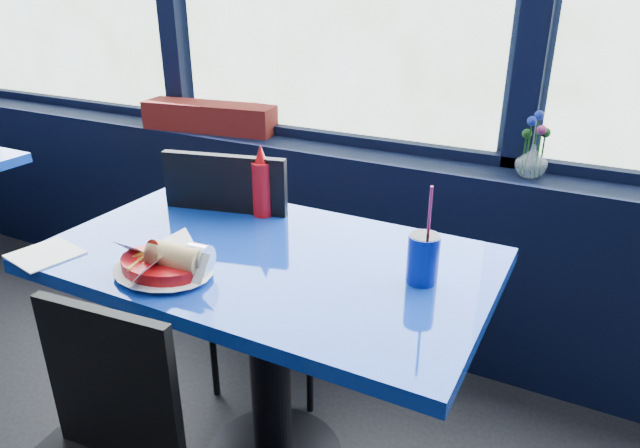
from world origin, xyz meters
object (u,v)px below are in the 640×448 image
at_px(flower_vase, 532,157).
at_px(food_basket, 164,264).
at_px(soda_cup, 423,258).
at_px(near_table, 268,311).
at_px(ketchup_bottle, 262,185).
at_px(chair_near_back, 257,257).
at_px(planter_box, 210,117).

bearing_deg(flower_vase, food_basket, -123.39).
distance_m(food_basket, soda_cup, 0.64).
distance_m(near_table, soda_cup, 0.49).
height_order(flower_vase, ketchup_bottle, flower_vase).
bearing_deg(food_basket, flower_vase, 77.79).
xyz_separation_m(chair_near_back, soda_cup, (0.67, -0.27, 0.28)).
distance_m(planter_box, ketchup_bottle, 0.93).
xyz_separation_m(planter_box, food_basket, (0.68, -1.07, -0.08)).
distance_m(planter_box, soda_cup, 1.49).
distance_m(near_table, food_basket, 0.34).
relative_size(planter_box, soda_cup, 2.34).
height_order(flower_vase, food_basket, flower_vase).
height_order(chair_near_back, soda_cup, soda_cup).
distance_m(chair_near_back, flower_vase, 1.01).
relative_size(chair_near_back, planter_box, 1.53).
distance_m(flower_vase, ketchup_bottle, 0.93).
height_order(ketchup_bottle, soda_cup, soda_cup).
height_order(planter_box, soda_cup, soda_cup).
xyz_separation_m(planter_box, ketchup_bottle, (0.68, -0.63, -0.01)).
xyz_separation_m(near_table, chair_near_back, (-0.25, 0.32, -0.03)).
distance_m(food_basket, ketchup_bottle, 0.45).
relative_size(ketchup_bottle, soda_cup, 0.87).
xyz_separation_m(chair_near_back, flower_vase, (0.79, 0.53, 0.33)).
relative_size(chair_near_back, soda_cup, 3.58).
bearing_deg(planter_box, flower_vase, -8.75).
bearing_deg(near_table, soda_cup, 6.68).
bearing_deg(soda_cup, ketchup_bottle, 162.72).
relative_size(flower_vase, food_basket, 0.78).
height_order(chair_near_back, flower_vase, flower_vase).
relative_size(chair_near_back, flower_vase, 4.12).
xyz_separation_m(food_basket, soda_cup, (0.58, 0.27, 0.03)).
bearing_deg(planter_box, food_basket, -66.10).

